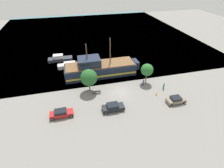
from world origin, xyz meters
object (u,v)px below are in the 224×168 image
Objects in this scene: moored_boat_outer at (60,58)px; pedestrian_walking_near at (143,82)px; pirate_ship at (99,68)px; parked_car_curb_mid at (176,100)px; parked_car_curb_front at (113,107)px; bench_promenade_east at (97,92)px; moored_boat_dockside at (72,65)px; pedestrian_walking_far at (164,86)px; fire_hydrant at (157,93)px; parked_car_curb_rear at (61,113)px.

moored_boat_outer reaches higher than pedestrian_walking_near.
pirate_ship reaches higher than moored_boat_outer.
moored_boat_outer is 35.68m from parked_car_curb_mid.
bench_promenade_east is (-2.19, 6.27, -0.31)m from parked_car_curb_front.
pirate_ship reaches higher than moored_boat_dockside.
parked_car_curb_front is 6.65m from bench_promenade_east.
parked_car_curb_front is 11.39m from pedestrian_walking_near.
pedestrian_walking_near is at bearing -40.40° from pirate_ship.
parked_car_curb_front is at bearing -90.16° from pirate_ship.
fire_hydrant is at bearing -146.81° from pedestrian_walking_far.
parked_car_curb_mid is (23.56, -26.79, 0.02)m from moored_boat_outer.
pedestrian_walking_near is (-1.47, 4.25, 0.50)m from fire_hydrant.
moored_boat_outer is at bearing 135.44° from pedestrian_walking_near.
pedestrian_walking_near is at bearing 109.09° from fire_hydrant.
pirate_ship reaches higher than fire_hydrant.
pirate_ship reaches higher than bench_promenade_east.
moored_boat_dockside is at bearing 139.00° from pirate_ship.
parked_car_curb_rear is 2.55× the size of bench_promenade_east.
pedestrian_walking_near reaches higher than bench_promenade_east.
parked_car_curb_mid is at bearing -49.27° from pirate_ship.
moored_boat_dockside is at bearing 134.19° from fire_hydrant.
parked_car_curb_front is (6.90, -20.53, 0.08)m from moored_boat_dockside.
parked_car_curb_rear is at bearing -89.57° from moored_boat_outer.
parked_car_curb_front is 10.97m from fire_hydrant.
pirate_ship is 20.49m from parked_car_curb_mid.
pedestrian_walking_near is 4.81m from pedestrian_walking_far.
fire_hydrant is at bearing -48.56° from pirate_ship.
moored_boat_outer is at bearing 111.53° from parked_car_curb_front.
pedestrian_walking_near is at bearing 148.06° from pedestrian_walking_far.
moored_boat_outer is 25.06m from parked_car_curb_rear.
pedestrian_walking_near is (9.18, -7.81, -1.00)m from pirate_ship.
fire_hydrant is at bearing -48.22° from moored_boat_outer.
moored_boat_dockside is 15.01m from bench_promenade_east.
pedestrian_walking_far is (2.61, 1.71, 0.42)m from fire_hydrant.
parked_car_curb_rear is 9.57m from bench_promenade_east.
fire_hydrant is (-2.69, 3.43, -0.32)m from parked_car_curb_mid.
moored_boat_dockside reaches higher than parked_car_curb_mid.
pedestrian_walking_near is (19.40, -19.10, 0.20)m from moored_boat_outer.
pedestrian_walking_near is (9.22, 6.69, 0.16)m from parked_car_curb_front.
pirate_ship is 16.16m from fire_hydrant.
moored_boat_dockside is 26.01m from pedestrian_walking_far.
pirate_ship is 17.08m from parked_car_curb_rear.
pirate_ship is 16.86m from pedestrian_walking_far.
moored_boat_outer reaches higher than moored_boat_dockside.
parked_car_curb_mid is 0.89× the size of parked_car_curb_rear.
pirate_ship is 9.27m from moored_boat_dockside.
bench_promenade_east is (7.80, 5.54, -0.30)m from parked_car_curb_rear.
pedestrian_walking_near is at bearing -44.56° from moored_boat_outer.
moored_boat_outer is 4.40× the size of pedestrian_walking_far.
parked_car_curb_front is at bearing -167.17° from fire_hydrant.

